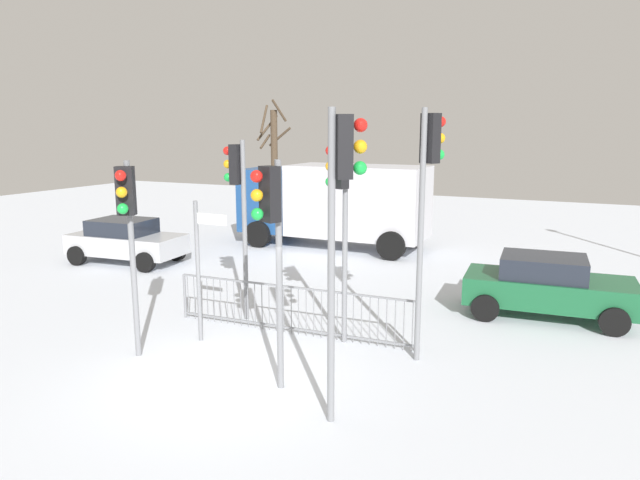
{
  "coord_description": "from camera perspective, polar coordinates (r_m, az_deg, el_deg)",
  "views": [
    {
      "loc": [
        5.68,
        -8.02,
        4.41
      ],
      "look_at": [
        0.41,
        3.13,
        2.02
      ],
      "focal_mm": 32.19,
      "sensor_mm": 36.0,
      "label": 1
    }
  ],
  "objects": [
    {
      "name": "traffic_light_foreground_right",
      "position": [
        11.27,
        -18.59,
        2.26
      ],
      "size": [
        0.41,
        0.52,
        3.84
      ],
      "rotation": [
        0.0,
        0.0,
        3.62
      ],
      "color": "slate",
      "rests_on": "ground"
    },
    {
      "name": "car_green_near",
      "position": [
        14.64,
        21.64,
        -4.22
      ],
      "size": [
        3.91,
        2.15,
        1.47
      ],
      "rotation": [
        0.0,
        0.0,
        0.07
      ],
      "color": "#195933",
      "rests_on": "ground"
    },
    {
      "name": "traffic_light_rear_right",
      "position": [
        13.23,
        -8.14,
        5.01
      ],
      "size": [
        0.57,
        0.33,
        4.17
      ],
      "rotation": [
        0.0,
        0.0,
        1.54
      ],
      "color": "slate",
      "rests_on": "ground"
    },
    {
      "name": "car_silver_mid",
      "position": [
        20.14,
        -18.74,
        -0.02
      ],
      "size": [
        3.93,
        2.2,
        1.47
      ],
      "rotation": [
        0.0,
        0.0,
        0.09
      ],
      "color": "#B2B5BA",
      "rests_on": "ground"
    },
    {
      "name": "ground_plane",
      "position": [
        10.77,
        -9.38,
        -13.34
      ],
      "size": [
        60.0,
        60.0,
        0.0
      ],
      "primitive_type": "plane",
      "color": "silver"
    },
    {
      "name": "traffic_light_foreground_left",
      "position": [
        10.81,
        10.68,
        5.99
      ],
      "size": [
        0.41,
        0.52,
        4.79
      ],
      "rotation": [
        0.0,
        0.0,
        5.78
      ],
      "color": "slate",
      "rests_on": "ground"
    },
    {
      "name": "traffic_light_mid_right",
      "position": [
        9.35,
        -4.89,
        1.53
      ],
      "size": [
        0.4,
        0.53,
        3.93
      ],
      "rotation": [
        0.0,
        0.0,
        2.71
      ],
      "color": "slate",
      "rests_on": "ground"
    },
    {
      "name": "bare_tree_left",
      "position": [
        29.6,
        -4.61,
        8.11
      ],
      "size": [
        1.52,
        1.55,
        5.84
      ],
      "color": "#473828",
      "rests_on": "ground"
    },
    {
      "name": "traffic_light_rear_left",
      "position": [
        11.44,
        2.01,
        4.48
      ],
      "size": [
        0.38,
        0.54,
        4.25
      ],
      "rotation": [
        0.0,
        0.0,
        2.75
      ],
      "color": "slate",
      "rests_on": "ground"
    },
    {
      "name": "pedestrian_guard_railing",
      "position": [
        12.59,
        -2.89,
        -6.88
      ],
      "size": [
        5.63,
        0.31,
        1.07
      ],
      "rotation": [
        0.0,
        0.0,
        0.04
      ],
      "color": "slate",
      "rests_on": "ground"
    },
    {
      "name": "direction_sign_post",
      "position": [
        12.1,
        -11.82,
        -2.34
      ],
      "size": [
        0.79,
        0.09,
        2.98
      ],
      "rotation": [
        0.0,
        0.0,
        -0.01
      ],
      "color": "slate",
      "rests_on": "ground"
    },
    {
      "name": "traffic_light_mid_left",
      "position": [
        8.22,
        2.12,
        4.26
      ],
      "size": [
        0.49,
        0.44,
        4.71
      ],
      "rotation": [
        0.0,
        0.0,
        5.36
      ],
      "color": "slate",
      "rests_on": "ground"
    },
    {
      "name": "delivery_truck",
      "position": [
        21.49,
        1.47,
        3.85
      ],
      "size": [
        7.07,
        2.76,
        3.1
      ],
      "rotation": [
        0.0,
        0.0,
        3.15
      ],
      "color": "silver",
      "rests_on": "ground"
    }
  ]
}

